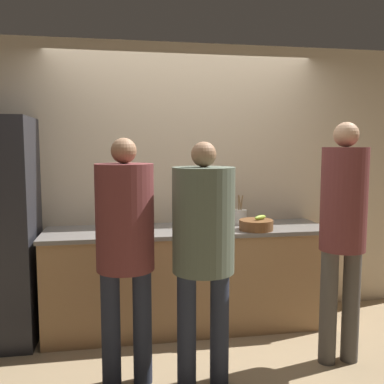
{
  "coord_description": "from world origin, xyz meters",
  "views": [
    {
      "loc": [
        -0.61,
        -3.36,
        1.64
      ],
      "look_at": [
        0.0,
        0.15,
        1.26
      ],
      "focal_mm": 40.0,
      "sensor_mm": 36.0,
      "label": 1
    }
  ],
  "objects_px": {
    "person_right": "(343,223)",
    "cup_black": "(194,219)",
    "bottle_clear": "(129,217)",
    "bottle_dark": "(192,219)",
    "person_center": "(203,238)",
    "cup_yellow": "(148,220)",
    "person_left": "(125,237)",
    "utensil_crock": "(240,216)",
    "fruit_bowl": "(256,225)"
  },
  "relations": [
    {
      "from": "bottle_dark",
      "to": "person_right",
      "type": "bearing_deg",
      "value": -45.09
    },
    {
      "from": "person_center",
      "to": "cup_yellow",
      "type": "height_order",
      "value": "person_center"
    },
    {
      "from": "utensil_crock",
      "to": "person_left",
      "type": "bearing_deg",
      "value": -137.56
    },
    {
      "from": "person_right",
      "to": "person_center",
      "type": "bearing_deg",
      "value": -173.02
    },
    {
      "from": "person_center",
      "to": "cup_yellow",
      "type": "relative_size",
      "value": 18.44
    },
    {
      "from": "fruit_bowl",
      "to": "cup_yellow",
      "type": "relative_size",
      "value": 3.27
    },
    {
      "from": "person_center",
      "to": "person_left",
      "type": "bearing_deg",
      "value": 169.26
    },
    {
      "from": "bottle_dark",
      "to": "cup_black",
      "type": "relative_size",
      "value": 1.53
    },
    {
      "from": "person_center",
      "to": "cup_yellow",
      "type": "distance_m",
      "value": 1.26
    },
    {
      "from": "fruit_bowl",
      "to": "cup_black",
      "type": "height_order",
      "value": "fruit_bowl"
    },
    {
      "from": "person_right",
      "to": "cup_black",
      "type": "bearing_deg",
      "value": 130.25
    },
    {
      "from": "person_left",
      "to": "bottle_dark",
      "type": "bearing_deg",
      "value": 58.13
    },
    {
      "from": "cup_black",
      "to": "bottle_dark",
      "type": "bearing_deg",
      "value": -112.54
    },
    {
      "from": "fruit_bowl",
      "to": "utensil_crock",
      "type": "xyz_separation_m",
      "value": [
        -0.06,
        0.3,
        0.03
      ]
    },
    {
      "from": "bottle_clear",
      "to": "cup_black",
      "type": "xyz_separation_m",
      "value": [
        0.62,
        0.02,
        -0.04
      ]
    },
    {
      "from": "person_center",
      "to": "bottle_clear",
      "type": "relative_size",
      "value": 8.03
    },
    {
      "from": "person_left",
      "to": "utensil_crock",
      "type": "distance_m",
      "value": 1.48
    },
    {
      "from": "fruit_bowl",
      "to": "person_right",
      "type": "bearing_deg",
      "value": -55.68
    },
    {
      "from": "bottle_clear",
      "to": "utensil_crock",
      "type": "bearing_deg",
      "value": -6.07
    },
    {
      "from": "person_right",
      "to": "cup_black",
      "type": "height_order",
      "value": "person_right"
    },
    {
      "from": "person_center",
      "to": "bottle_clear",
      "type": "bearing_deg",
      "value": 110.77
    },
    {
      "from": "person_right",
      "to": "cup_yellow",
      "type": "distance_m",
      "value": 1.75
    },
    {
      "from": "person_center",
      "to": "person_right",
      "type": "height_order",
      "value": "person_right"
    },
    {
      "from": "bottle_clear",
      "to": "person_center",
      "type": "bearing_deg",
      "value": -69.23
    },
    {
      "from": "person_center",
      "to": "cup_black",
      "type": "xyz_separation_m",
      "value": [
        0.16,
        1.22,
        -0.09
      ]
    },
    {
      "from": "person_right",
      "to": "bottle_clear",
      "type": "relative_size",
      "value": 8.72
    },
    {
      "from": "bottle_dark",
      "to": "bottle_clear",
      "type": "bearing_deg",
      "value": 170.2
    },
    {
      "from": "utensil_crock",
      "to": "bottle_dark",
      "type": "bearing_deg",
      "value": 178.58
    },
    {
      "from": "fruit_bowl",
      "to": "cup_yellow",
      "type": "height_order",
      "value": "fruit_bowl"
    },
    {
      "from": "bottle_clear",
      "to": "bottle_dark",
      "type": "relative_size",
      "value": 1.46
    },
    {
      "from": "utensil_crock",
      "to": "cup_black",
      "type": "height_order",
      "value": "utensil_crock"
    },
    {
      "from": "cup_yellow",
      "to": "bottle_dark",
      "type": "bearing_deg",
      "value": -17.13
    },
    {
      "from": "person_left",
      "to": "bottle_clear",
      "type": "xyz_separation_m",
      "value": [
        0.06,
        1.11,
        -0.05
      ]
    },
    {
      "from": "person_left",
      "to": "bottle_dark",
      "type": "distance_m",
      "value": 1.19
    },
    {
      "from": "utensil_crock",
      "to": "person_center",
      "type": "bearing_deg",
      "value": -117.71
    },
    {
      "from": "person_center",
      "to": "bottle_dark",
      "type": "relative_size",
      "value": 11.74
    },
    {
      "from": "utensil_crock",
      "to": "bottle_dark",
      "type": "xyz_separation_m",
      "value": [
        -0.46,
        0.01,
        -0.02
      ]
    },
    {
      "from": "person_right",
      "to": "fruit_bowl",
      "type": "height_order",
      "value": "person_right"
    },
    {
      "from": "person_right",
      "to": "person_left",
      "type": "bearing_deg",
      "value": -178.75
    },
    {
      "from": "bottle_clear",
      "to": "cup_yellow",
      "type": "relative_size",
      "value": 2.3
    },
    {
      "from": "bottle_dark",
      "to": "cup_black",
      "type": "height_order",
      "value": "bottle_dark"
    },
    {
      "from": "cup_yellow",
      "to": "fruit_bowl",
      "type": "bearing_deg",
      "value": -25.55
    },
    {
      "from": "person_center",
      "to": "person_right",
      "type": "relative_size",
      "value": 0.92
    },
    {
      "from": "person_center",
      "to": "utensil_crock",
      "type": "relative_size",
      "value": 6.06
    },
    {
      "from": "cup_yellow",
      "to": "person_right",
      "type": "bearing_deg",
      "value": -38.78
    },
    {
      "from": "person_left",
      "to": "person_center",
      "type": "xyz_separation_m",
      "value": [
        0.52,
        -0.1,
        -0.0
      ]
    },
    {
      "from": "person_left",
      "to": "utensil_crock",
      "type": "height_order",
      "value": "person_left"
    },
    {
      "from": "bottle_clear",
      "to": "cup_black",
      "type": "distance_m",
      "value": 0.62
    },
    {
      "from": "bottle_clear",
      "to": "bottle_dark",
      "type": "xyz_separation_m",
      "value": [
        0.57,
        -0.1,
        -0.03
      ]
    },
    {
      "from": "person_left",
      "to": "person_center",
      "type": "distance_m",
      "value": 0.52
    }
  ]
}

